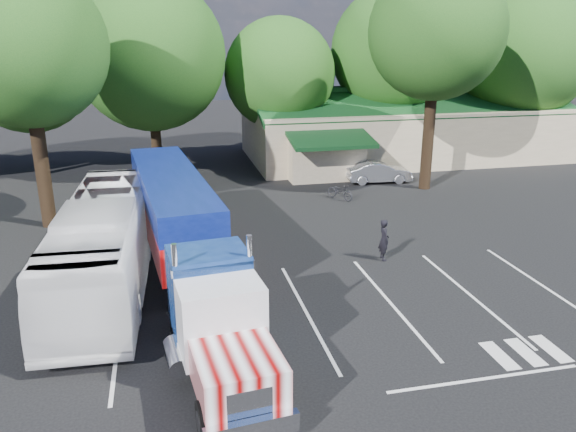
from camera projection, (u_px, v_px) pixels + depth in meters
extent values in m
plane|color=black|center=(273.00, 251.00, 25.44)|extent=(120.00, 120.00, 0.00)
cube|color=#C7B494|center=(402.00, 131.00, 44.42)|extent=(24.00, 11.00, 4.00)
cube|color=#113E1A|center=(417.00, 103.00, 41.42)|extent=(24.20, 6.25, 2.10)
cube|color=#113E1A|center=(392.00, 96.00, 45.87)|extent=(24.20, 6.25, 2.10)
cube|color=#C7B494|center=(325.00, 158.00, 37.66)|extent=(5.00, 2.50, 2.80)
cube|color=#113E1A|center=(331.00, 140.00, 35.99)|extent=(5.40, 3.19, 0.80)
cylinder|color=black|center=(38.00, 146.00, 38.60)|extent=(0.70, 0.70, 4.00)
sphere|color=#144817|center=(27.00, 69.00, 37.00)|extent=(8.40, 8.40, 8.40)
cylinder|color=black|center=(156.00, 143.00, 38.74)|extent=(0.70, 0.70, 4.30)
sphere|color=#144817|center=(150.00, 55.00, 36.90)|extent=(10.00, 10.00, 10.00)
cylinder|color=black|center=(280.00, 140.00, 41.94)|extent=(0.70, 0.70, 3.60)
sphere|color=#144817|center=(280.00, 74.00, 40.44)|extent=(8.00, 8.00, 8.00)
cylinder|color=black|center=(390.00, 128.00, 44.14)|extent=(0.70, 0.70, 4.50)
sphere|color=#144817|center=(395.00, 51.00, 42.31)|extent=(9.60, 9.60, 9.60)
cylinder|color=black|center=(512.00, 130.00, 45.21)|extent=(0.70, 0.70, 3.90)
sphere|color=#144817|center=(521.00, 55.00, 43.38)|extent=(10.40, 10.40, 10.40)
cylinder|color=black|center=(42.00, 169.00, 27.88)|extent=(0.70, 0.70, 6.00)
sphere|color=#144817|center=(25.00, 46.00, 26.05)|extent=(7.60, 7.60, 7.60)
cylinder|color=black|center=(428.00, 138.00, 34.71)|extent=(0.70, 0.70, 6.50)
sphere|color=#144817|center=(436.00, 31.00, 32.76)|extent=(8.00, 8.00, 8.00)
cube|color=black|center=(220.00, 351.00, 16.22)|extent=(1.62, 6.52, 0.23)
cube|color=white|center=(252.00, 430.00, 13.14)|extent=(2.32, 0.48, 0.51)
cube|color=white|center=(250.00, 405.00, 13.13)|extent=(1.11, 0.23, 0.83)
cube|color=white|center=(238.00, 373.00, 14.03)|extent=(2.35, 2.43, 1.06)
cube|color=silver|center=(221.00, 320.00, 15.52)|extent=(2.45, 1.72, 2.12)
cube|color=black|center=(226.00, 315.00, 14.83)|extent=(2.12, 0.30, 0.92)
cube|color=white|center=(214.00, 269.00, 15.85)|extent=(2.39, 0.35, 0.23)
cube|color=navy|center=(209.00, 289.00, 16.95)|extent=(2.49, 2.09, 2.49)
cylinder|color=white|center=(177.00, 296.00, 15.78)|extent=(0.18, 0.18, 3.14)
cylinder|color=white|center=(250.00, 285.00, 16.43)|extent=(0.18, 0.18, 3.14)
cylinder|color=white|center=(176.00, 357.00, 15.92)|extent=(0.77, 1.53, 0.61)
cylinder|color=white|center=(261.00, 342.00, 16.69)|extent=(0.77, 1.53, 0.61)
cube|color=white|center=(173.00, 214.00, 24.19)|extent=(3.67, 12.00, 1.38)
cube|color=#091655|center=(171.00, 186.00, 23.81)|extent=(3.67, 12.00, 1.11)
cube|color=black|center=(163.00, 214.00, 28.05)|extent=(1.45, 3.33, 0.32)
cube|color=black|center=(176.00, 293.00, 19.94)|extent=(0.12, 0.12, 1.29)
cube|color=black|center=(212.00, 288.00, 20.33)|extent=(0.12, 0.12, 1.29)
cube|color=white|center=(159.00, 209.00, 30.07)|extent=(2.21, 0.35, 0.11)
cylinder|color=black|center=(205.00, 421.00, 13.58)|extent=(0.43, 1.04, 1.01)
cylinder|color=black|center=(281.00, 404.00, 14.17)|extent=(0.43, 1.04, 1.01)
cylinder|color=black|center=(179.00, 336.00, 17.39)|extent=(0.43, 1.04, 1.01)
cylinder|color=black|center=(240.00, 325.00, 17.99)|extent=(0.43, 1.04, 1.01)
cylinder|color=black|center=(174.00, 320.00, 18.30)|extent=(0.43, 1.04, 1.01)
cylinder|color=black|center=(232.00, 311.00, 18.90)|extent=(0.43, 1.04, 1.01)
cylinder|color=black|center=(145.00, 226.00, 27.18)|extent=(0.43, 1.04, 1.01)
cylinder|color=black|center=(185.00, 222.00, 27.77)|extent=(0.43, 1.04, 1.01)
cylinder|color=black|center=(143.00, 219.00, 28.17)|extent=(0.43, 1.04, 1.01)
cylinder|color=black|center=(182.00, 216.00, 28.77)|extent=(0.43, 1.04, 1.01)
imported|color=black|center=(384.00, 240.00, 24.27)|extent=(0.46, 0.69, 1.84)
imported|color=black|center=(340.00, 191.00, 33.22)|extent=(1.53, 1.94, 0.98)
imported|color=white|center=(105.00, 244.00, 21.45)|extent=(3.51, 12.69, 3.50)
imported|color=#B0B1B8|center=(379.00, 172.00, 36.87)|extent=(4.33, 1.79, 1.39)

